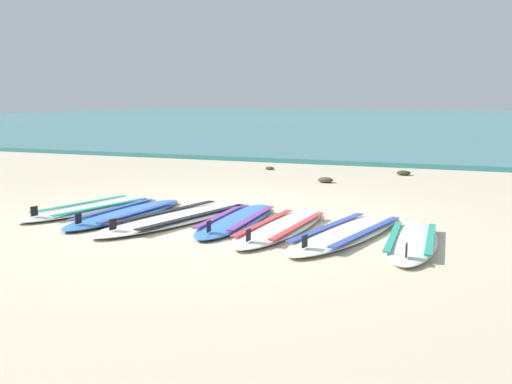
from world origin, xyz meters
The scene contains 12 objects.
ground_plane centered at (0.00, 0.00, 0.00)m, with size 80.00×80.00×0.00m, color beige.
sea centered at (0.00, 36.25, 0.05)m, with size 80.00×60.00×0.10m, color teal.
surfboard_0 centered at (-1.64, -0.01, 0.04)m, with size 0.94×2.18×0.18m.
surfboard_1 centered at (-1.04, -0.15, 0.04)m, with size 0.62×2.15×0.18m.
surfboard_2 centered at (-0.35, -0.12, 0.04)m, with size 1.16×2.63×0.18m.
surfboard_3 centered at (0.32, -0.02, 0.04)m, with size 0.67×2.10×0.18m.
surfboard_4 centered at (0.91, -0.20, 0.04)m, with size 0.59×2.15×0.18m.
surfboard_5 centered at (1.62, -0.18, 0.04)m, with size 1.00×2.40×0.18m.
surfboard_6 centered at (2.27, -0.32, 0.04)m, with size 0.63×1.94×0.18m.
seaweed_clump_near_shoreline centered at (0.33, 3.58, 0.04)m, with size 0.26×0.21×0.09m, color #4C4228.
seaweed_clump_mid_sand centered at (1.38, 5.06, 0.04)m, with size 0.25×0.20×0.09m, color #2D381E.
seaweed_clump_by_the_boards centered at (-1.19, 4.98, 0.03)m, with size 0.18×0.14×0.06m, color #4C4228.
Camera 1 is at (3.03, -6.10, 1.37)m, focal length 42.83 mm.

